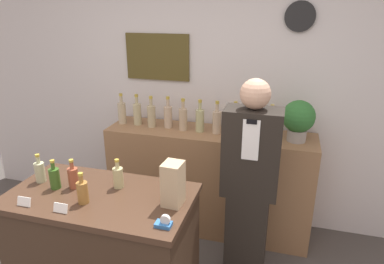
% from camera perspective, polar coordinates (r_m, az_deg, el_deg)
% --- Properties ---
extents(back_wall, '(5.20, 0.09, 2.70)m').
position_cam_1_polar(back_wall, '(3.34, 1.64, 7.49)').
color(back_wall, silver).
rests_on(back_wall, ground_plane).
extents(back_shelf, '(1.91, 0.47, 1.01)m').
position_cam_1_polar(back_shelf, '(3.34, 2.77, -8.13)').
color(back_shelf, '#8E6642').
rests_on(back_shelf, ground_plane).
extents(display_counter, '(1.18, 0.64, 0.97)m').
position_cam_1_polar(display_counter, '(2.54, -14.13, -19.53)').
color(display_counter, '#382619').
rests_on(display_counter, ground_plane).
extents(shopkeeper, '(0.41, 0.26, 1.63)m').
position_cam_1_polar(shopkeeper, '(2.65, 9.54, -8.86)').
color(shopkeeper, black).
rests_on(shopkeeper, ground_plane).
extents(potted_plant, '(0.27, 0.27, 0.35)m').
position_cam_1_polar(potted_plant, '(2.99, 17.32, 2.15)').
color(potted_plant, '#9E998E').
rests_on(potted_plant, back_shelf).
extents(paper_bag, '(0.12, 0.14, 0.27)m').
position_cam_1_polar(paper_bag, '(2.04, -3.16, -8.62)').
color(paper_bag, tan).
rests_on(paper_bag, display_counter).
extents(tape_dispenser, '(0.09, 0.06, 0.07)m').
position_cam_1_polar(tape_dispenser, '(1.91, -4.67, -14.85)').
color(tape_dispenser, '#2D66A8').
rests_on(tape_dispenser, display_counter).
extents(price_card_left, '(0.09, 0.02, 0.06)m').
position_cam_1_polar(price_card_left, '(2.30, -26.21, -10.37)').
color(price_card_left, white).
rests_on(price_card_left, display_counter).
extents(price_card_right, '(0.09, 0.02, 0.06)m').
position_cam_1_polar(price_card_right, '(2.15, -21.06, -11.74)').
color(price_card_right, white).
rests_on(price_card_right, display_counter).
extents(counter_bottle_0, '(0.07, 0.07, 0.20)m').
position_cam_1_polar(counter_bottle_0, '(2.53, -24.02, -6.01)').
color(counter_bottle_0, '#B1B286').
rests_on(counter_bottle_0, display_counter).
extents(counter_bottle_1, '(0.07, 0.07, 0.20)m').
position_cam_1_polar(counter_bottle_1, '(2.40, -21.93, -7.07)').
color(counter_bottle_1, '#345A1F').
rests_on(counter_bottle_1, display_counter).
extents(counter_bottle_2, '(0.07, 0.07, 0.20)m').
position_cam_1_polar(counter_bottle_2, '(2.37, -19.19, -7.10)').
color(counter_bottle_2, brown).
rests_on(counter_bottle_2, display_counter).
extents(counter_bottle_3, '(0.07, 0.07, 0.20)m').
position_cam_1_polar(counter_bottle_3, '(2.18, -17.77, -9.44)').
color(counter_bottle_3, olive).
rests_on(counter_bottle_3, display_counter).
extents(counter_bottle_4, '(0.07, 0.07, 0.20)m').
position_cam_1_polar(counter_bottle_4, '(2.29, -12.21, -7.31)').
color(counter_bottle_4, tan).
rests_on(counter_bottle_4, display_counter).
extents(shelf_bottle_0, '(0.08, 0.08, 0.30)m').
position_cam_1_polar(shelf_bottle_0, '(3.40, -11.60, 3.25)').
color(shelf_bottle_0, tan).
rests_on(shelf_bottle_0, back_shelf).
extents(shelf_bottle_1, '(0.08, 0.08, 0.30)m').
position_cam_1_polar(shelf_bottle_1, '(3.34, -9.11, 3.10)').
color(shelf_bottle_1, tan).
rests_on(shelf_bottle_1, back_shelf).
extents(shelf_bottle_2, '(0.08, 0.08, 0.30)m').
position_cam_1_polar(shelf_bottle_2, '(3.25, -6.77, 2.76)').
color(shelf_bottle_2, tan).
rests_on(shelf_bottle_2, back_shelf).
extents(shelf_bottle_3, '(0.08, 0.08, 0.30)m').
position_cam_1_polar(shelf_bottle_3, '(3.22, -4.00, 2.68)').
color(shelf_bottle_3, tan).
rests_on(shelf_bottle_3, back_shelf).
extents(shelf_bottle_4, '(0.08, 0.08, 0.30)m').
position_cam_1_polar(shelf_bottle_4, '(3.14, -1.49, 2.28)').
color(shelf_bottle_4, tan).
rests_on(shelf_bottle_4, back_shelf).
extents(shelf_bottle_5, '(0.08, 0.08, 0.30)m').
position_cam_1_polar(shelf_bottle_5, '(3.11, 1.32, 2.06)').
color(shelf_bottle_5, tan).
rests_on(shelf_bottle_5, back_shelf).
extents(shelf_bottle_6, '(0.08, 0.08, 0.30)m').
position_cam_1_polar(shelf_bottle_6, '(3.07, 4.15, 1.78)').
color(shelf_bottle_6, tan).
rests_on(shelf_bottle_6, back_shelf).
extents(shelf_bottle_7, '(0.08, 0.08, 0.30)m').
position_cam_1_polar(shelf_bottle_7, '(3.07, 7.15, 1.68)').
color(shelf_bottle_7, tan).
rests_on(shelf_bottle_7, back_shelf).
extents(shelf_bottle_8, '(0.08, 0.08, 0.30)m').
position_cam_1_polar(shelf_bottle_8, '(3.05, 10.06, 1.39)').
color(shelf_bottle_8, tan).
rests_on(shelf_bottle_8, back_shelf).
extents(shelf_bottle_9, '(0.08, 0.08, 0.30)m').
position_cam_1_polar(shelf_bottle_9, '(3.03, 13.00, 1.05)').
color(shelf_bottle_9, tan).
rests_on(shelf_bottle_9, back_shelf).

